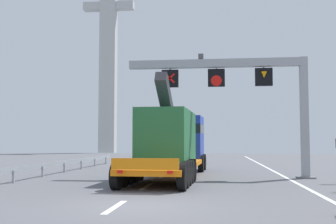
# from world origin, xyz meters

# --- Properties ---
(ground) EXTENTS (112.00, 112.00, 0.00)m
(ground) POSITION_xyz_m (0.00, 0.00, 0.00)
(ground) COLOR #5B5B60
(lane_markings) EXTENTS (0.20, 72.07, 0.01)m
(lane_markings) POSITION_xyz_m (-0.58, 28.73, 0.01)
(lane_markings) COLOR silver
(lane_markings) RESTS_ON ground
(edge_line_right) EXTENTS (0.20, 63.00, 0.01)m
(edge_line_right) POSITION_xyz_m (6.20, 12.00, 0.01)
(edge_line_right) COLOR silver
(edge_line_right) RESTS_ON ground
(overhead_lane_gantry) EXTENTS (10.09, 0.90, 6.85)m
(overhead_lane_gantry) POSITION_xyz_m (3.90, 10.66, 5.21)
(overhead_lane_gantry) COLOR #9EA0A5
(overhead_lane_gantry) RESTS_ON ground
(heavy_haul_truck_orange) EXTENTS (3.53, 14.15, 5.30)m
(heavy_haul_truck_orange) POSITION_xyz_m (0.05, 11.52, 1.99)
(heavy_haul_truck_orange) COLOR orange
(heavy_haul_truck_orange) RESTS_ON ground
(guardrail_left) EXTENTS (0.13, 26.79, 0.76)m
(guardrail_left) POSITION_xyz_m (-7.15, 11.39, 0.56)
(guardrail_left) COLOR #999EA3
(guardrail_left) RESTS_ON ground
(bridge_pylon_distant) EXTENTS (9.00, 2.00, 41.83)m
(bridge_pylon_distant) POSITION_xyz_m (-16.35, 58.59, 21.31)
(bridge_pylon_distant) COLOR #B7B7B2
(bridge_pylon_distant) RESTS_ON ground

